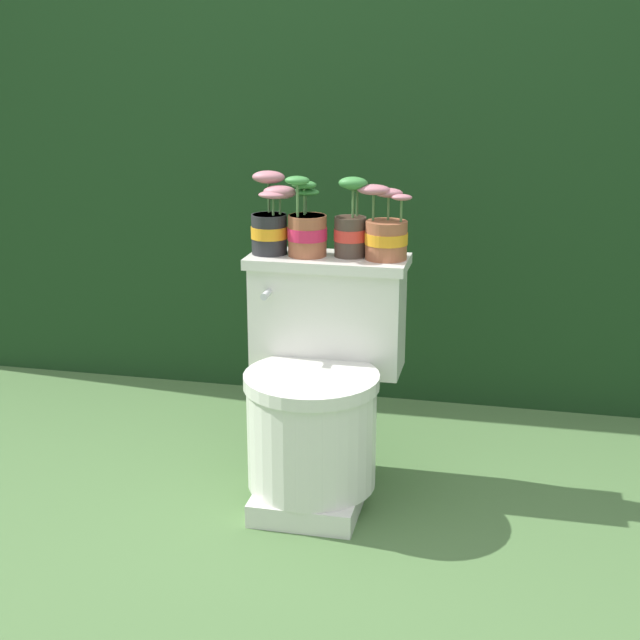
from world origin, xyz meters
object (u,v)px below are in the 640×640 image
Objects in this scene: potted_plant_left at (270,221)px; potted_plant_midleft at (307,228)px; potted_plant_midright at (386,232)px; potted_plant_middle at (351,228)px; toilet at (318,392)px.

potted_plant_midleft is at bearing -2.96° from potted_plant_left.
potted_plant_midleft is 0.23m from potted_plant_midright.
potted_plant_middle reaches higher than potted_plant_midright.
toilet is at bearing -39.72° from potted_plant_left.
potted_plant_left is 1.01× the size of potted_plant_midleft.
potted_plant_middle is at bearing 3.41° from potted_plant_left.
potted_plant_midleft is 0.13m from potted_plant_middle.
potted_plant_left is 0.34m from potted_plant_midright.
toilet is 2.90× the size of potted_plant_midleft.
potted_plant_middle is (0.12, 0.02, 0.00)m from potted_plant_midleft.
potted_plant_left is at bearing -176.59° from potted_plant_middle.
potted_plant_left is 0.11m from potted_plant_midleft.
potted_plant_midleft is at bearing -171.10° from potted_plant_middle.
toilet is 0.48m from potted_plant_middle.
potted_plant_midleft is 1.11× the size of potted_plant_midright.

